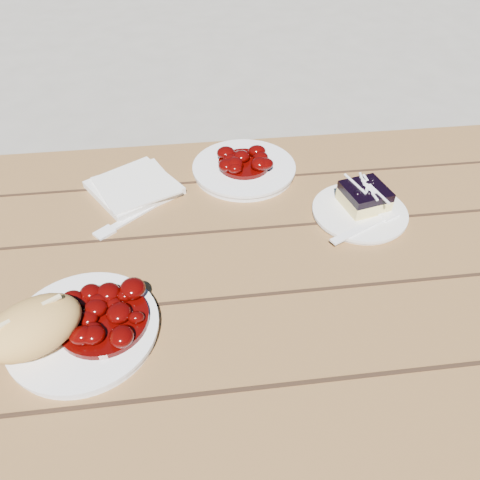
{
  "coord_description": "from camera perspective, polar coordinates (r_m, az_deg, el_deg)",
  "views": [
    {
      "loc": [
        0.2,
        -0.56,
        1.31
      ],
      "look_at": [
        0.26,
        -0.01,
        0.81
      ],
      "focal_mm": 35.0,
      "sensor_mm": 36.0,
      "label": 1
    }
  ],
  "objects": [
    {
      "name": "main_plate",
      "position": [
        0.73,
        -18.47,
        -10.42
      ],
      "size": [
        0.21,
        0.21,
        0.02
      ],
      "primitive_type": "cylinder",
      "color": "white",
      "rests_on": "picnic_table"
    },
    {
      "name": "fork_dessert",
      "position": [
        0.86,
        14.29,
        1.27
      ],
      "size": [
        0.15,
        0.09,
        0.0
      ],
      "primitive_type": null,
      "rotation": [
        0.0,
        0.0,
        -1.11
      ],
      "color": "white",
      "rests_on": "dessert_plate"
    },
    {
      "name": "ground",
      "position": [
        1.44,
        -11.66,
        -25.26
      ],
      "size": [
        60.0,
        60.0,
        0.0
      ],
      "primitive_type": "plane",
      "color": "gray",
      "rests_on": "ground"
    },
    {
      "name": "second_plate",
      "position": [
        1.0,
        0.49,
        8.63
      ],
      "size": [
        0.21,
        0.21,
        0.02
      ],
      "primitive_type": "cylinder",
      "color": "white",
      "rests_on": "picnic_table"
    },
    {
      "name": "goulash_stew",
      "position": [
        0.7,
        -16.53,
        -8.53
      ],
      "size": [
        0.13,
        0.13,
        0.04
      ],
      "primitive_type": null,
      "color": "#430302",
      "rests_on": "main_plate"
    },
    {
      "name": "napkin_stack",
      "position": [
        0.97,
        -12.8,
        6.26
      ],
      "size": [
        0.21,
        0.21,
        0.01
      ],
      "primitive_type": "cube",
      "rotation": [
        0.0,
        0.0,
        0.56
      ],
      "color": "white",
      "rests_on": "picnic_table"
    },
    {
      "name": "second_stew",
      "position": [
        0.98,
        0.5,
        10.04
      ],
      "size": [
        0.11,
        0.11,
        0.04
      ],
      "primitive_type": null,
      "color": "#430302",
      "rests_on": "second_plate"
    },
    {
      "name": "bread_roll",
      "position": [
        0.7,
        -23.87,
        -9.71
      ],
      "size": [
        0.16,
        0.15,
        0.07
      ],
      "primitive_type": "ellipsoid",
      "rotation": [
        0.0,
        0.0,
        0.56
      ],
      "color": "tan",
      "rests_on": "main_plate"
    },
    {
      "name": "dessert_plate",
      "position": [
        0.91,
        14.35,
        3.25
      ],
      "size": [
        0.17,
        0.17,
        0.01
      ],
      "primitive_type": "cylinder",
      "color": "white",
      "rests_on": "picnic_table"
    },
    {
      "name": "picnic_table",
      "position": [
        0.93,
        -16.65,
        -10.92
      ],
      "size": [
        2.0,
        1.55,
        0.75
      ],
      "color": "brown",
      "rests_on": "ground"
    },
    {
      "name": "blueberry_cake",
      "position": [
        0.91,
        14.94,
        5.18
      ],
      "size": [
        0.09,
        0.09,
        0.05
      ],
      "rotation": [
        0.0,
        0.0,
        0.23
      ],
      "color": "#FAE688",
      "rests_on": "dessert_plate"
    },
    {
      "name": "fork_table",
      "position": [
        0.91,
        -12.35,
        3.16
      ],
      "size": [
        0.14,
        0.12,
        0.0
      ],
      "primitive_type": null,
      "rotation": [
        0.0,
        0.0,
        2.27
      ],
      "color": "white",
      "rests_on": "picnic_table"
    }
  ]
}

